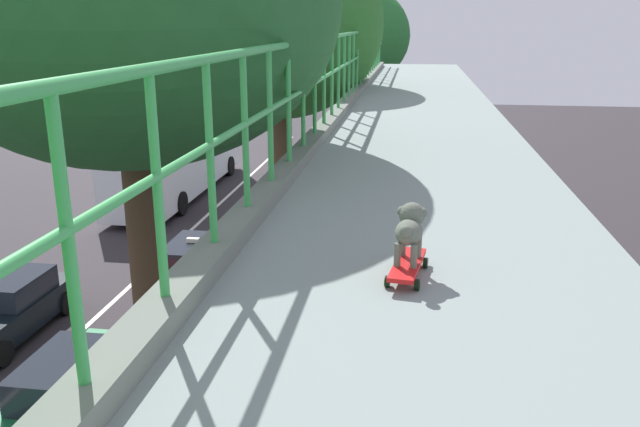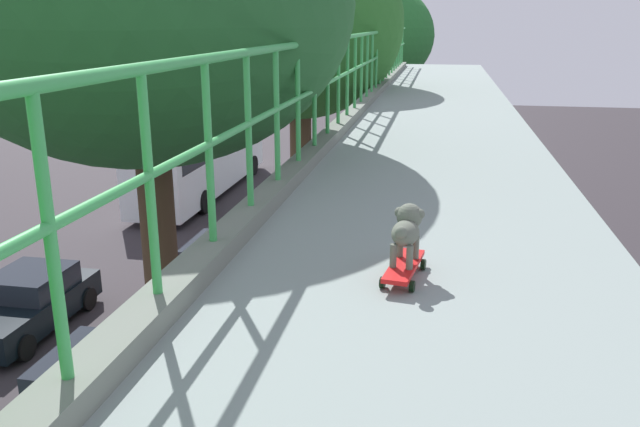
{
  "view_description": "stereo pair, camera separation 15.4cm",
  "coord_description": "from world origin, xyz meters",
  "px_view_note": "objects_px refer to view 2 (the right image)",
  "views": [
    {
      "loc": [
        0.84,
        -2.2,
        7.45
      ],
      "look_at": [
        0.3,
        1.47,
        6.34
      ],
      "focal_mm": 36.07,
      "sensor_mm": 36.0,
      "label": 1
    },
    {
      "loc": [
        0.99,
        -2.17,
        7.45
      ],
      "look_at": [
        0.3,
        1.47,
        6.34
      ],
      "focal_mm": 36.07,
      "sensor_mm": 36.0,
      "label": 2
    }
  ],
  "objects_px": {
    "car_black_sixth": "(27,303)",
    "city_bus": "(202,152)",
    "toy_skateboard": "(404,267)",
    "car_red_taxi_seventh": "(217,262)",
    "small_dog": "(407,228)",
    "car_green_fifth": "(95,391)"
  },
  "relations": [
    {
      "from": "car_black_sixth",
      "to": "city_bus",
      "type": "distance_m",
      "value": 13.63
    },
    {
      "from": "car_black_sixth",
      "to": "toy_skateboard",
      "type": "relative_size",
      "value": 8.14
    },
    {
      "from": "toy_skateboard",
      "to": "car_red_taxi_seventh",
      "type": "bearing_deg",
      "value": 114.22
    },
    {
      "from": "car_red_taxi_seventh",
      "to": "small_dog",
      "type": "distance_m",
      "value": 15.93
    },
    {
      "from": "car_green_fifth",
      "to": "car_black_sixth",
      "type": "distance_m",
      "value": 5.07
    },
    {
      "from": "car_black_sixth",
      "to": "small_dog",
      "type": "xyz_separation_m",
      "value": [
        9.79,
        -9.87,
        5.71
      ]
    },
    {
      "from": "car_green_fifth",
      "to": "toy_skateboard",
      "type": "xyz_separation_m",
      "value": [
        6.03,
        -6.51,
        5.47
      ]
    },
    {
      "from": "car_red_taxi_seventh",
      "to": "car_green_fifth",
      "type": "bearing_deg",
      "value": -89.31
    },
    {
      "from": "car_green_fifth",
      "to": "city_bus",
      "type": "height_order",
      "value": "city_bus"
    },
    {
      "from": "toy_skateboard",
      "to": "car_green_fifth",
      "type": "bearing_deg",
      "value": 132.78
    },
    {
      "from": "car_green_fifth",
      "to": "car_black_sixth",
      "type": "relative_size",
      "value": 1.06
    },
    {
      "from": "toy_skateboard",
      "to": "small_dog",
      "type": "height_order",
      "value": "small_dog"
    },
    {
      "from": "car_black_sixth",
      "to": "city_bus",
      "type": "height_order",
      "value": "city_bus"
    },
    {
      "from": "small_dog",
      "to": "car_red_taxi_seventh",
      "type": "bearing_deg",
      "value": 114.31
    },
    {
      "from": "car_black_sixth",
      "to": "city_bus",
      "type": "relative_size",
      "value": 0.37
    },
    {
      "from": "small_dog",
      "to": "car_black_sixth",
      "type": "bearing_deg",
      "value": 134.78
    },
    {
      "from": "car_red_taxi_seventh",
      "to": "city_bus",
      "type": "relative_size",
      "value": 0.39
    },
    {
      "from": "car_green_fifth",
      "to": "small_dog",
      "type": "relative_size",
      "value": 12.93
    },
    {
      "from": "city_bus",
      "to": "small_dog",
      "type": "relative_size",
      "value": 33.03
    },
    {
      "from": "car_black_sixth",
      "to": "car_green_fifth",
      "type": "bearing_deg",
      "value": -42.17
    },
    {
      "from": "car_black_sixth",
      "to": "toy_skateboard",
      "type": "distance_m",
      "value": 14.99
    },
    {
      "from": "car_black_sixth",
      "to": "city_bus",
      "type": "xyz_separation_m",
      "value": [
        -0.42,
        13.57,
        1.19
      ]
    }
  ]
}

